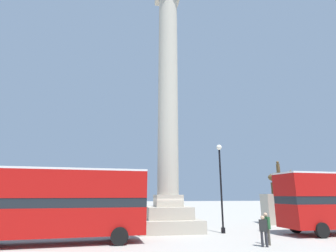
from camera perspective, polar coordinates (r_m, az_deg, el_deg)
The scene contains 7 objects.
ground_plane at distance 22.52m, azimuth 0.00°, elevation -21.87°, with size 200.00×200.00×0.00m, color #ADA89E.
monument_column at distance 23.17m, azimuth 0.00°, elevation 0.60°, with size 4.91×4.91×24.07m.
bus_b at distance 17.63m, azimuth -22.77°, elevation -14.94°, with size 10.50×3.26×4.34m.
equestrian_statue at distance 29.75m, azimuth 23.60°, elevation -15.58°, with size 4.00×3.23×6.21m.
street_lamp at distance 21.49m, azimuth 11.41°, elevation -11.69°, with size 0.43×0.43×6.75m.
pedestrian_near_lamp at distance 17.38m, azimuth 20.64°, elevation -19.77°, with size 0.30×0.50×1.77m.
pedestrian_by_plinth at distance 16.65m, azimuth 20.07°, elevation -20.38°, with size 0.47×0.33×1.65m.
Camera 1 is at (-4.10, -21.96, 2.79)m, focal length 28.00 mm.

